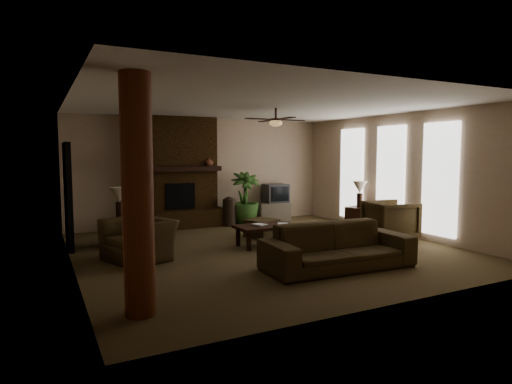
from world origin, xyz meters
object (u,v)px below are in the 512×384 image
side_table_left (120,233)px  sofa (338,239)px  floor_vase (229,209)px  lamp_right (360,189)px  lamp_left (119,197)px  ottoman (262,228)px  armchair_right (391,218)px  floor_plant (245,210)px  tv_stand (274,211)px  side_table_right (359,218)px  log_column (138,196)px  coffee_table (265,228)px  armchair_left (139,233)px

side_table_left → sofa: bearing=-49.6°
floor_vase → lamp_right: bearing=-35.2°
sofa → floor_vase: sofa is taller
sofa → lamp_left: lamp_left is taller
lamp_left → ottoman: bearing=-9.1°
armchair_right → lamp_right: size_ratio=1.46×
floor_vase → floor_plant: bearing=7.1°
lamp_left → tv_stand: bearing=19.1°
tv_stand → lamp_left: lamp_left is taller
side_table_right → side_table_left: bearing=173.3°
log_column → tv_stand: 7.52m
log_column → coffee_table: log_column is taller
sofa → armchair_left: 3.46m
armchair_right → floor_vase: 4.06m
side_table_left → coffee_table: bearing=-27.3°
floor_plant → log_column: bearing=-126.3°
sofa → tv_stand: size_ratio=2.95×
armchair_left → lamp_right: 5.62m
log_column → armchair_right: bearing=18.5°
side_table_left → lamp_right: size_ratio=0.85×
coffee_table → ottoman: 0.97m
armchair_left → ottoman: bearing=85.7°
armchair_right → floor_vase: size_ratio=1.23×
floor_vase → floor_plant: 0.48m
sofa → floor_plant: bearing=86.1°
ottoman → side_table_left: 3.06m
armchair_left → floor_vase: (2.86, 2.58, -0.06)m
side_table_left → log_column: bearing=-96.3°
floor_plant → lamp_left: lamp_left is taller
lamp_right → tv_stand: bearing=117.4°
coffee_table → side_table_left: (-2.64, 1.36, -0.10)m
lamp_right → armchair_right: bearing=-102.2°
side_table_left → side_table_right: same height
ottoman → side_table_left: (-3.02, 0.49, 0.08)m
log_column → coffee_table: 4.19m
lamp_left → lamp_right: same height
sofa → lamp_left: bearing=133.0°
ottoman → side_table_left: side_table_left is taller
ottoman → side_table_right: (2.64, -0.18, 0.08)m
coffee_table → ottoman: coffee_table is taller
side_table_right → lamp_right: (0.00, -0.03, 0.73)m
log_column → floor_plant: 6.62m
armchair_right → floor_vase: (-2.41, 3.27, -0.04)m
log_column → armchair_right: size_ratio=2.95×
floor_vase → side_table_left: bearing=-157.8°
lamp_right → coffee_table: bearing=-167.5°
sofa → lamp_right: lamp_right is taller
armchair_right → armchair_left: bearing=92.3°
armchair_left → side_table_right: (5.56, 0.70, -0.21)m
coffee_table → floor_plant: bearing=73.3°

